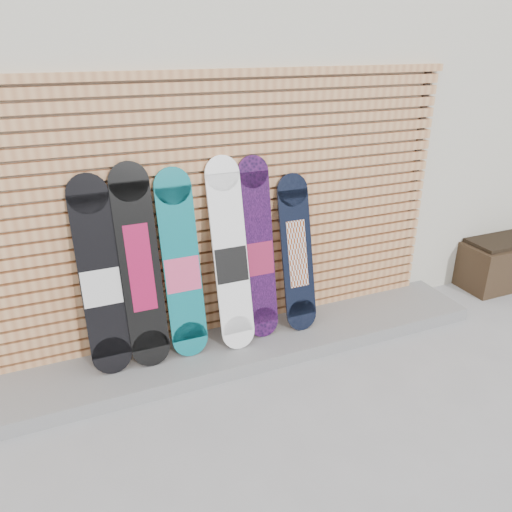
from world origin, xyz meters
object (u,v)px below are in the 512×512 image
object	(u,v)px
snowboard_0	(100,279)
snowboard_4	(258,251)
snowboard_3	(231,257)
planter_box	(510,260)
snowboard_5	(297,254)
snowboard_1	(140,268)
snowboard_2	(182,266)

from	to	relation	value
snowboard_0	snowboard_4	world-z (taller)	snowboard_4
snowboard_0	snowboard_3	size ratio (longest dim) A/B	0.97
planter_box	snowboard_5	size ratio (longest dim) A/B	0.88
snowboard_0	snowboard_1	xyz separation A→B (m)	(0.30, -0.01, 0.04)
snowboard_1	snowboard_3	distance (m)	0.72
snowboard_0	snowboard_5	world-z (taller)	snowboard_0
planter_box	snowboard_0	distance (m)	4.34
planter_box	snowboard_1	bearing A→B (deg)	-179.64
planter_box	snowboard_4	bearing A→B (deg)	-179.91
snowboard_1	snowboard_3	world-z (taller)	snowboard_1
snowboard_2	snowboard_3	world-z (taller)	snowboard_3
snowboard_1	snowboard_4	bearing A→B (deg)	1.17
planter_box	snowboard_3	bearing A→B (deg)	-179.14
planter_box	snowboard_3	world-z (taller)	snowboard_3
snowboard_2	snowboard_4	bearing A→B (deg)	1.39
planter_box	snowboard_4	size ratio (longest dim) A/B	0.77
snowboard_0	planter_box	bearing A→B (deg)	0.23
snowboard_0	snowboard_4	distance (m)	1.28
snowboard_4	snowboard_5	world-z (taller)	snowboard_4
snowboard_3	snowboard_5	distance (m)	0.63
snowboard_1	snowboard_5	distance (m)	1.34
snowboard_3	snowboard_2	bearing A→B (deg)	175.90
snowboard_4	snowboard_5	size ratio (longest dim) A/B	1.13
snowboard_3	snowboard_5	xyz separation A→B (m)	(0.62, 0.03, -0.09)
snowboard_2	snowboard_3	size ratio (longest dim) A/B	0.96
snowboard_4	snowboard_0	bearing A→B (deg)	-179.46
planter_box	snowboard_3	xyz separation A→B (m)	(-3.28, -0.05, 0.62)
planter_box	snowboard_4	distance (m)	3.08
snowboard_4	snowboard_1	bearing A→B (deg)	-178.83
planter_box	snowboard_2	xyz separation A→B (m)	(-3.68, -0.02, 0.60)
snowboard_0	snowboard_2	size ratio (longest dim) A/B	1.01
planter_box	snowboard_2	size ratio (longest dim) A/B	0.79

